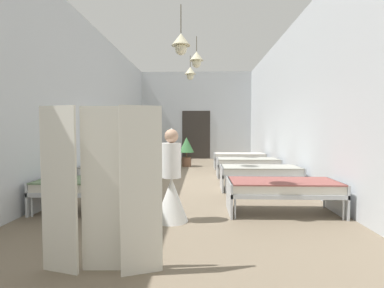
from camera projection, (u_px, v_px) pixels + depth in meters
name	position (u px, v px, depth m)	size (l,w,h in m)	color
ground_plane	(192.00, 184.00, 7.86)	(6.09, 13.49, 0.10)	#7A6B56
room_shell	(193.00, 107.00, 8.98)	(5.89, 13.09, 4.35)	silver
bed_left_row_0	(91.00, 187.00, 5.05)	(1.90, 0.84, 0.57)	#B7BCC1
bed_right_row_0	(283.00, 188.00, 4.93)	(1.90, 0.84, 0.57)	#B7BCC1
bed_left_row_1	(121.00, 171.00, 6.94)	(1.90, 0.84, 0.57)	#B7BCC1
bed_right_row_1	(260.00, 172.00, 6.83)	(1.90, 0.84, 0.57)	#B7BCC1
bed_left_row_2	(139.00, 162.00, 8.84)	(1.90, 0.84, 0.57)	#B7BCC1
bed_right_row_2	(248.00, 163.00, 8.72)	(1.90, 0.84, 0.57)	#B7BCC1
bed_left_row_3	(150.00, 157.00, 10.74)	(1.90, 0.84, 0.57)	#B7BCC1
bed_right_row_3	(239.00, 157.00, 10.62)	(1.90, 0.84, 0.57)	#B7BCC1
nurse_near_aisle	(172.00, 188.00, 4.49)	(0.52, 0.52, 1.49)	white
potted_plant	(187.00, 148.00, 11.18)	(0.59, 0.59, 1.16)	brown
privacy_screen	(101.00, 190.00, 2.86)	(1.25, 0.17, 1.70)	silver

